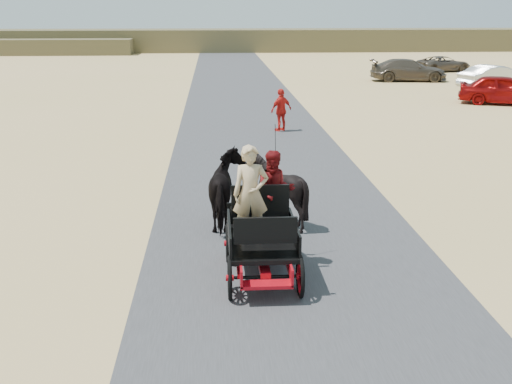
{
  "coord_description": "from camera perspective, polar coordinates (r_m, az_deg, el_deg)",
  "views": [
    {
      "loc": [
        -1.52,
        -11.73,
        4.93
      ],
      "look_at": [
        -0.68,
        1.05,
        1.2
      ],
      "focal_mm": 45.0,
      "sensor_mm": 36.0,
      "label": 1
    }
  ],
  "objects": [
    {
      "name": "carriage",
      "position": [
        12.11,
        0.5,
        -5.94
      ],
      "size": [
        1.3,
        2.4,
        0.72
      ],
      "primitive_type": null,
      "color": "black",
      "rests_on": "ground"
    },
    {
      "name": "horse_right",
      "position": [
        14.82,
        1.77,
        0.25
      ],
      "size": [
        1.37,
        1.54,
        1.7
      ],
      "primitive_type": "imported",
      "rotation": [
        0.0,
        0.0,
        3.14
      ],
      "color": "black",
      "rests_on": "ground"
    },
    {
      "name": "ridge_far",
      "position": [
        73.84,
        -2.64,
        13.32
      ],
      "size": [
        140.0,
        6.0,
        2.4
      ],
      "primitive_type": "cube",
      "color": "brown",
      "rests_on": "ground"
    },
    {
      "name": "pedestrian",
      "position": [
        26.21,
        2.26,
        7.3
      ],
      "size": [
        1.07,
        0.91,
        1.73
      ],
      "primitive_type": "imported",
      "rotation": [
        0.0,
        0.0,
        3.72
      ],
      "color": "red",
      "rests_on": "ground"
    },
    {
      "name": "driver_man",
      "position": [
        11.73,
        -0.48,
        -0.16
      ],
      "size": [
        0.66,
        0.43,
        1.8
      ],
      "primitive_type": "imported",
      "color": "tan",
      "rests_on": "carriage"
    },
    {
      "name": "car_d",
      "position": [
        52.74,
        16.31,
        10.88
      ],
      "size": [
        4.6,
        2.99,
        1.18
      ],
      "primitive_type": "imported",
      "rotation": [
        0.0,
        0.0,
        1.83
      ],
      "color": "brown",
      "rests_on": "ground"
    },
    {
      "name": "car_b",
      "position": [
        41.76,
        20.49,
        9.49
      ],
      "size": [
        4.84,
        3.01,
        1.5
      ],
      "primitive_type": "imported",
      "rotation": [
        0.0,
        0.0,
        1.91
      ],
      "color": "silver",
      "rests_on": "ground"
    },
    {
      "name": "road",
      "position": [
        12.81,
        3.36,
        -6.4
      ],
      "size": [
        6.0,
        140.0,
        0.01
      ],
      "primitive_type": "cube",
      "color": "#38383A",
      "rests_on": "ground"
    },
    {
      "name": "car_a",
      "position": [
        35.88,
        21.18,
        8.48
      ],
      "size": [
        4.82,
        3.37,
        1.52
      ],
      "primitive_type": "imported",
      "rotation": [
        0.0,
        0.0,
        1.18
      ],
      "color": "maroon",
      "rests_on": "ground"
    },
    {
      "name": "car_c",
      "position": [
        45.34,
        13.39,
        10.5
      ],
      "size": [
        5.27,
        2.57,
        1.48
      ],
      "primitive_type": "imported",
      "rotation": [
        0.0,
        0.0,
        1.47
      ],
      "color": "brown",
      "rests_on": "ground"
    },
    {
      "name": "horse_left",
      "position": [
        14.76,
        -2.49,
        0.17
      ],
      "size": [
        0.91,
        2.01,
        1.7
      ],
      "primitive_type": "imported",
      "rotation": [
        0.0,
        0.0,
        3.14
      ],
      "color": "black",
      "rests_on": "ground"
    },
    {
      "name": "ground",
      "position": [
        12.81,
        3.36,
        -6.42
      ],
      "size": [
        140.0,
        140.0,
        0.0
      ],
      "primitive_type": "plane",
      "color": "tan"
    },
    {
      "name": "passenger_woman",
      "position": [
        12.32,
        1.7,
        0.1
      ],
      "size": [
        0.77,
        0.6,
        1.58
      ],
      "primitive_type": "imported",
      "color": "#660C0F",
      "rests_on": "carriage"
    }
  ]
}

